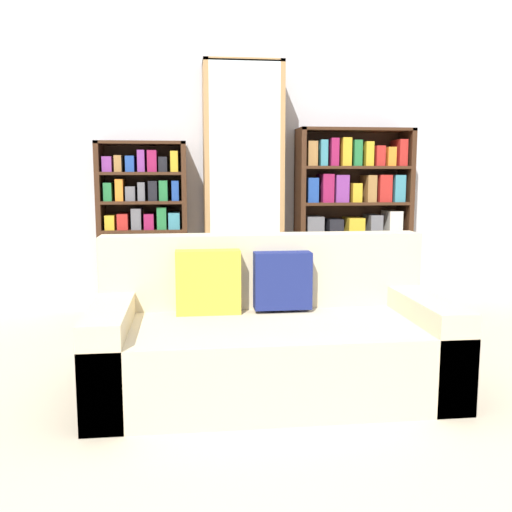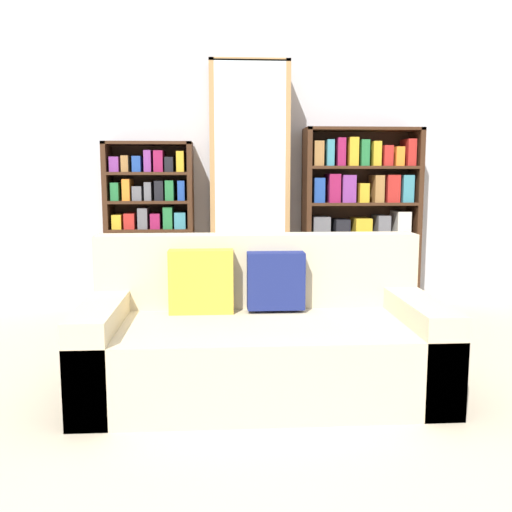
% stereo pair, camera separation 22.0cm
% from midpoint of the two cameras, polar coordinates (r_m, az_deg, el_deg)
% --- Properties ---
extents(ground_plane, '(16.00, 16.00, 0.00)m').
position_cam_midpoint_polar(ground_plane, '(2.67, 2.23, -17.74)').
color(ground_plane, beige).
extents(wall_back, '(6.27, 0.06, 2.70)m').
position_cam_midpoint_polar(wall_back, '(4.98, -2.51, 10.25)').
color(wall_back, silver).
rests_on(wall_back, ground).
extents(couch, '(1.88, 0.93, 0.82)m').
position_cam_midpoint_polar(couch, '(3.15, -0.71, -8.21)').
color(couch, beige).
rests_on(couch, ground).
extents(bookshelf_left, '(0.71, 0.32, 1.43)m').
position_cam_midpoint_polar(bookshelf_left, '(4.81, -12.45, 2.41)').
color(bookshelf_left, '#3D2314').
rests_on(bookshelf_left, ground).
extents(display_cabinet, '(0.64, 0.36, 2.06)m').
position_cam_midpoint_polar(display_cabinet, '(4.76, -2.66, 6.44)').
color(display_cabinet, '#AD7F4C').
rests_on(display_cabinet, ground).
extents(bookshelf_right, '(0.97, 0.32, 1.55)m').
position_cam_midpoint_polar(bookshelf_right, '(4.95, 8.30, 3.34)').
color(bookshelf_right, '#3D2314').
rests_on(bookshelf_right, ground).
extents(wine_bottle, '(0.07, 0.07, 0.39)m').
position_cam_midpoint_polar(wine_bottle, '(4.28, 4.59, -5.49)').
color(wine_bottle, '#143819').
rests_on(wine_bottle, ground).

